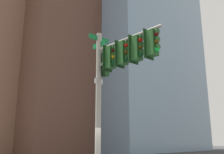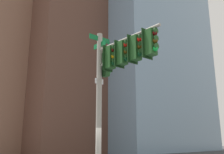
{
  "view_description": "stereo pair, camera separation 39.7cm",
  "coord_description": "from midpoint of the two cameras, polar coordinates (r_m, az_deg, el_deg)",
  "views": [
    {
      "loc": [
        8.2,
        8.4,
        1.95
      ],
      "look_at": [
        0.38,
        1.03,
        4.61
      ],
      "focal_mm": 41.57,
      "sensor_mm": 36.0,
      "label": 1
    },
    {
      "loc": [
        7.92,
        8.69,
        1.95
      ],
      "look_at": [
        0.38,
        1.03,
        4.61
      ],
      "focal_mm": 41.57,
      "sensor_mm": 36.0,
      "label": 2
    }
  ],
  "objects": [
    {
      "name": "building_brick_midblock",
      "position": [
        51.98,
        -12.16,
        9.44
      ],
      "size": [
        18.32,
        19.42,
        44.52
      ],
      "primitive_type": "cube",
      "color": "brown",
      "rests_on": "ground_plane"
    },
    {
      "name": "building_brick_nearside",
      "position": [
        53.8,
        -17.79,
        6.89
      ],
      "size": [
        23.5,
        18.5,
        40.86
      ],
      "primitive_type": "cube",
      "color": "#845B47",
      "rests_on": "ground_plane"
    },
    {
      "name": "signal_pole_assembly",
      "position": [
        11.04,
        -0.28,
        1.49
      ],
      "size": [
        1.22,
        4.04,
        6.88
      ],
      "rotation": [
        0.0,
        0.0,
        1.49
      ],
      "color": "#9E998C",
      "rests_on": "ground_plane"
    }
  ]
}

